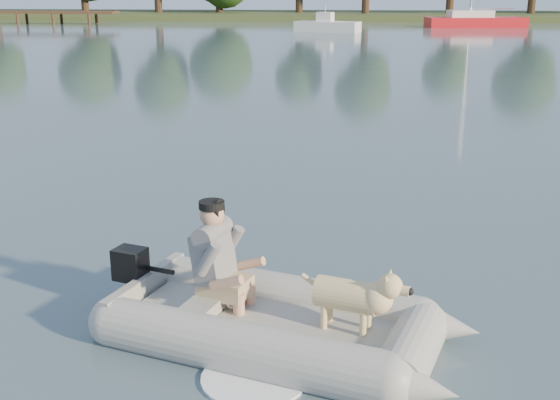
# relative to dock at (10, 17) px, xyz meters

# --- Properties ---
(water) EXTENTS (160.00, 160.00, 0.00)m
(water) POSITION_rel_dock_xyz_m (26.00, -52.00, -0.52)
(water) COLOR slate
(water) RESTS_ON ground
(shore_bank) EXTENTS (160.00, 12.00, 0.70)m
(shore_bank) POSITION_rel_dock_xyz_m (26.00, 10.00, -0.27)
(shore_bank) COLOR #47512D
(shore_bank) RESTS_ON water
(dock) EXTENTS (18.00, 2.00, 1.04)m
(dock) POSITION_rel_dock_xyz_m (0.00, 0.00, 0.00)
(dock) COLOR #4C331E
(dock) RESTS_ON water
(dinghy) EXTENTS (5.89, 5.20, 1.41)m
(dinghy) POSITION_rel_dock_xyz_m (26.42, -52.21, 0.08)
(dinghy) COLOR gray
(dinghy) RESTS_ON water
(man) EXTENTS (0.90, 0.84, 1.10)m
(man) POSITION_rel_dock_xyz_m (25.76, -51.93, 0.27)
(man) COLOR slate
(man) RESTS_ON dinghy
(dog) EXTENTS (1.01, 0.63, 0.63)m
(dog) POSITION_rel_dock_xyz_m (27.06, -52.37, 0.01)
(dog) COLOR #D6BB7B
(dog) RESTS_ON dinghy
(outboard_motor) EXTENTS (0.49, 0.42, 0.80)m
(outboard_motor) POSITION_rel_dock_xyz_m (24.81, -51.67, -0.20)
(outboard_motor) COLOR black
(outboard_motor) RESTS_ON dinghy
(motorboat) EXTENTS (4.95, 3.10, 1.96)m
(motorboat) POSITION_rel_dock_xyz_m (26.43, -7.84, 0.37)
(motorboat) COLOR white
(motorboat) RESTS_ON water
(sailboat) EXTENTS (7.77, 3.28, 10.35)m
(sailboat) POSITION_rel_dock_xyz_m (37.68, -1.77, -0.07)
(sailboat) COLOR red
(sailboat) RESTS_ON water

